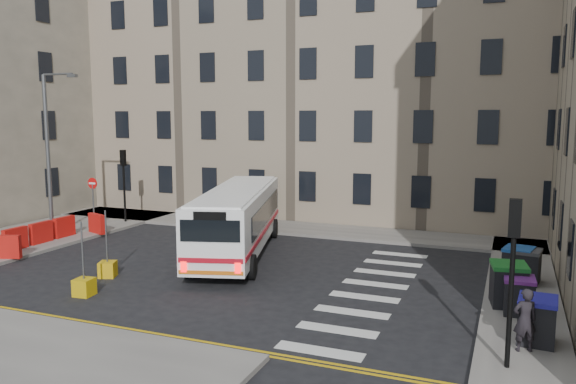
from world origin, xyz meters
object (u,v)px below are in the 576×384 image
Objects in this scene: pedestrian at (525,320)px; bollard_yellow at (84,287)px; wheelie_bin_a at (537,320)px; streetlamp at (48,153)px; wheelie_bin_b at (519,295)px; wheelie_bin_c at (508,284)px; wheelie_bin_d at (526,266)px; wheelie_bin_e at (518,264)px; bus at (238,218)px; bollard_chevron at (108,269)px.

bollard_yellow is at bearing -21.39° from pedestrian.
bollard_yellow is (-14.32, -1.05, -0.47)m from wheelie_bin_a.
streetlamp reaches higher than wheelie_bin_b.
wheelie_bin_d is at bearing 70.05° from wheelie_bin_c.
wheelie_bin_e is at bearing 75.50° from wheelie_bin_c.
streetlamp is at bearing -166.88° from wheelie_bin_e.
bus reaches higher than wheelie_bin_b.
streetlamp is at bearing 164.09° from wheelie_bin_c.
bollard_chevron is at bearing -153.78° from wheelie_bin_d.
wheelie_bin_c is at bearing -105.99° from pedestrian.
wheelie_bin_c reaches higher than wheelie_bin_a.
bus is 8.30× the size of wheelie_bin_e.
wheelie_bin_b is 1.90× the size of bollard_chevron.
pedestrian reaches higher than wheelie_bin_c.
wheelie_bin_b is at bearing 13.21° from bollard_yellow.
bollard_yellow is (7.98, -6.65, -4.04)m from streetlamp.
wheelie_bin_b is 0.69× the size of pedestrian.
wheelie_bin_e is (11.58, -0.22, -0.90)m from bus.
wheelie_bin_c reaches higher than bollard_chevron.
pedestrian reaches higher than bollard_yellow.
wheelie_bin_a is at bearing -4.09° from bollard_chevron.
wheelie_bin_b is at bearing -8.83° from streetlamp.
wheelie_bin_d is (0.57, 2.90, -0.07)m from wheelie_bin_c.
wheelie_bin_d is (22.12, 0.20, -3.57)m from streetlamp.
streetlamp is 11.14m from bollard_yellow.
wheelie_bin_a is 0.89× the size of wheelie_bin_c.
wheelie_bin_a is 0.83m from pedestrian.
bus is at bearing 155.36° from wheelie_bin_c.
wheelie_bin_c is 14.15m from bollard_yellow.
streetlamp is 22.42m from wheelie_bin_b.
streetlamp is 0.75× the size of bus.
wheelie_bin_d is 2.06× the size of bollard_yellow.
wheelie_bin_e is (-0.01, 3.69, 0.05)m from wheelie_bin_b.
bus is 7.90× the size of wheelie_bin_c.
wheelie_bin_e reaches higher than bollard_chevron.
bollard_chevron is (-14.34, -1.83, -0.54)m from wheelie_bin_c.
wheelie_bin_d is (11.85, -0.31, -0.92)m from bus.
wheelie_bin_d is at bearing 95.58° from wheelie_bin_a.
wheelie_bin_d reaches higher than wheelie_bin_b.
wheelie_bin_c is at bearing -83.36° from wheelie_bin_e.
bollard_chevron is (-3.05, -5.03, -1.38)m from bus.
wheelie_bin_a is (12.03, -6.11, -0.91)m from bus.
wheelie_bin_c reaches higher than bollard_yellow.
bus is 7.64m from bollard_yellow.
wheelie_bin_a is (22.29, -5.60, -3.57)m from streetlamp.
bollard_yellow is at bearing -171.92° from wheelie_bin_a.
wheelie_bin_b is (21.86, -3.39, -3.61)m from streetlamp.
bus reaches higher than wheelie_bin_a.
bollard_chevron is at bearing 179.78° from wheelie_bin_a.
streetlamp reaches higher than bus.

